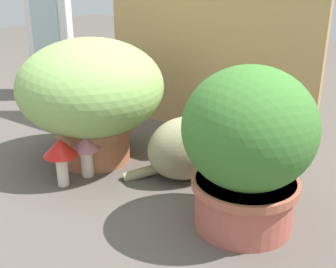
# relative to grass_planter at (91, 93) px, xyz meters

# --- Properties ---
(ground_plane) EXTENTS (6.00, 6.00, 0.00)m
(ground_plane) POSITION_rel_grass_planter_xyz_m (0.22, -0.03, -0.26)
(ground_plane) COLOR #544C46
(cardboard_backdrop) EXTENTS (0.94, 0.03, 0.99)m
(cardboard_backdrop) POSITION_rel_grass_planter_xyz_m (0.20, 0.47, 0.24)
(cardboard_backdrop) COLOR tan
(cardboard_backdrop) RESTS_ON ground
(window_panel_white) EXTENTS (0.31, 0.05, 0.82)m
(window_panel_white) POSITION_rel_grass_planter_xyz_m (-0.73, 0.47, 0.15)
(window_panel_white) COLOR white
(window_panel_white) RESTS_ON ground
(grass_planter) EXTENTS (0.52, 0.52, 0.45)m
(grass_planter) POSITION_rel_grass_planter_xyz_m (0.00, 0.00, 0.00)
(grass_planter) COLOR #AC6342
(grass_planter) RESTS_ON ground
(leafy_planter) EXTENTS (0.36, 0.36, 0.46)m
(leafy_planter) POSITION_rel_grass_planter_xyz_m (0.64, -0.08, -0.01)
(leafy_planter) COLOR #B85C4C
(leafy_planter) RESTS_ON ground
(cat) EXTENTS (0.33, 0.32, 0.32)m
(cat) POSITION_rel_grass_planter_xyz_m (0.37, 0.07, -0.14)
(cat) COLOR #9A936C
(cat) RESTS_ON ground
(mushroom_ornament_red) EXTENTS (0.11, 0.11, 0.17)m
(mushroom_ornament_red) POSITION_rel_grass_planter_xyz_m (0.05, -0.21, -0.14)
(mushroom_ornament_red) COLOR silver
(mushroom_ornament_red) RESTS_ON ground
(mushroom_ornament_pink) EXTENTS (0.10, 0.10, 0.15)m
(mushroom_ornament_pink) POSITION_rel_grass_planter_xyz_m (0.07, -0.11, -0.15)
(mushroom_ornament_pink) COLOR beige
(mushroom_ornament_pink) RESTS_ON ground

